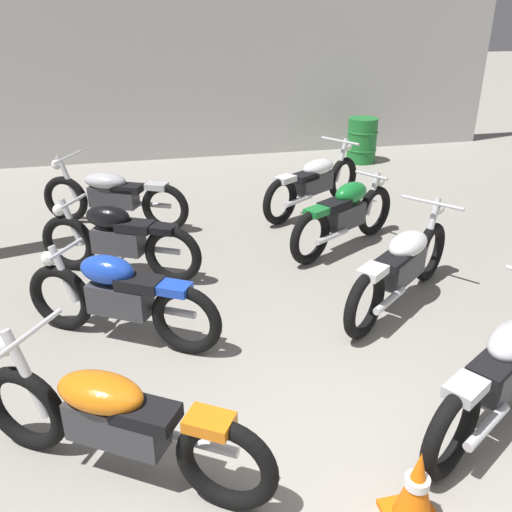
# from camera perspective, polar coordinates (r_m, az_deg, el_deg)

# --- Properties ---
(back_wall) EXTENTS (12.86, 0.24, 3.60)m
(back_wall) POSITION_cam_1_polar(r_m,az_deg,el_deg) (11.17, -7.56, 19.16)
(back_wall) COLOR #BCBAB7
(back_wall) RESTS_ON ground
(motorcycle_left_row_0) EXTENTS (1.89, 1.26, 0.97)m
(motorcycle_left_row_0) POSITION_cam_1_polar(r_m,az_deg,el_deg) (3.78, -14.33, -16.13)
(motorcycle_left_row_0) COLOR black
(motorcycle_left_row_0) RESTS_ON ground
(motorcycle_left_row_1) EXTENTS (1.74, 1.11, 0.88)m
(motorcycle_left_row_1) POSITION_cam_1_polar(r_m,az_deg,el_deg) (5.14, -13.99, -4.07)
(motorcycle_left_row_1) COLOR black
(motorcycle_left_row_1) RESTS_ON ground
(motorcycle_left_row_2) EXTENTS (1.79, 1.02, 0.88)m
(motorcycle_left_row_2) POSITION_cam_1_polar(r_m,az_deg,el_deg) (6.37, -14.12, 1.76)
(motorcycle_left_row_2) COLOR black
(motorcycle_left_row_2) RESTS_ON ground
(motorcycle_left_row_3) EXTENTS (1.99, 1.12, 0.97)m
(motorcycle_left_row_3) POSITION_cam_1_polar(r_m,az_deg,el_deg) (7.86, -14.61, 6.09)
(motorcycle_left_row_3) COLOR black
(motorcycle_left_row_3) RESTS_ON ground
(motorcycle_right_row_0) EXTENTS (1.91, 1.23, 0.97)m
(motorcycle_right_row_0) POSITION_cam_1_polar(r_m,az_deg,el_deg) (4.48, 24.36, -10.54)
(motorcycle_right_row_0) COLOR black
(motorcycle_right_row_0) RESTS_ON ground
(motorcycle_right_row_1) EXTENTS (1.77, 1.43, 0.97)m
(motorcycle_right_row_1) POSITION_cam_1_polar(r_m,az_deg,el_deg) (5.77, 14.90, -0.91)
(motorcycle_right_row_1) COLOR black
(motorcycle_right_row_1) RESTS_ON ground
(motorcycle_right_row_2) EXTENTS (1.74, 1.11, 0.88)m
(motorcycle_right_row_2) POSITION_cam_1_polar(r_m,az_deg,el_deg) (7.00, 9.23, 4.32)
(motorcycle_right_row_2) COLOR black
(motorcycle_right_row_2) RESTS_ON ground
(motorcycle_right_row_3) EXTENTS (1.87, 1.29, 0.97)m
(motorcycle_right_row_3) POSITION_cam_1_polar(r_m,az_deg,el_deg) (8.27, 6.06, 7.68)
(motorcycle_right_row_3) COLOR black
(motorcycle_right_row_3) RESTS_ON ground
(oil_drum) EXTENTS (0.59, 0.59, 0.85)m
(oil_drum) POSITION_cam_1_polar(r_m,az_deg,el_deg) (11.09, 10.90, 11.68)
(oil_drum) COLOR #1E722D
(oil_drum) RESTS_ON ground
(traffic_cone) EXTENTS (0.32, 0.32, 0.54)m
(traffic_cone) POSITION_cam_1_polar(r_m,az_deg,el_deg) (3.67, 16.23, -22.13)
(traffic_cone) COLOR orange
(traffic_cone) RESTS_ON ground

